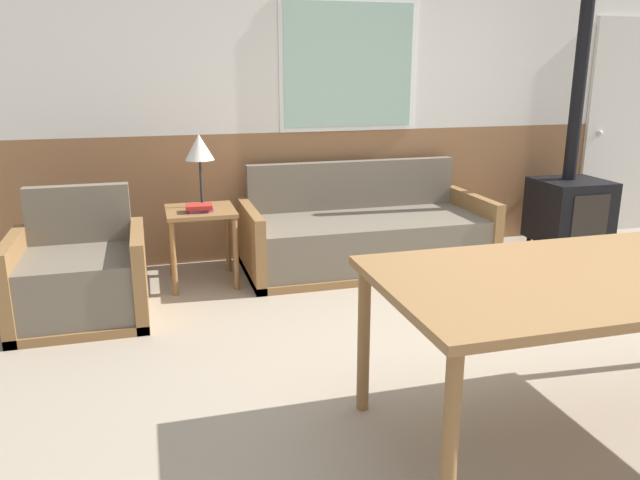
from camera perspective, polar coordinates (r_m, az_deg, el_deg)
The scene contains 10 objects.
ground_plane at distance 3.58m, azimuth 17.93°, elevation -12.19°, with size 16.00×16.00×0.00m, color gray.
wall_back at distance 5.55m, azimuth 3.88°, elevation 12.86°, with size 7.20×0.09×2.70m.
couch at distance 5.18m, azimuth 4.20°, elevation 0.25°, with size 2.00×0.89×0.84m.
armchair at distance 4.39m, azimuth -21.08°, elevation -3.47°, with size 0.84×0.77×0.84m.
side_table at distance 4.81m, azimuth -10.83°, elevation 1.57°, with size 0.51×0.51×0.59m.
table_lamp at distance 4.80m, azimuth -10.98°, elevation 8.14°, with size 0.22×0.22×0.55m.
book_stack at distance 4.69m, azimuth -10.97°, elevation 2.91°, with size 0.20×0.15×0.05m.
dining_table at distance 2.95m, azimuth 23.48°, elevation -3.94°, with size 1.87×1.01×0.77m.
wood_stove at distance 6.02m, azimuth 21.93°, elevation 3.66°, with size 0.60×0.56×2.34m.
entry_door at distance 6.92m, azimuth 25.93°, elevation 9.20°, with size 0.84×0.09×2.07m.
Camera 1 is at (-1.85, -2.60, 1.63)m, focal length 35.00 mm.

